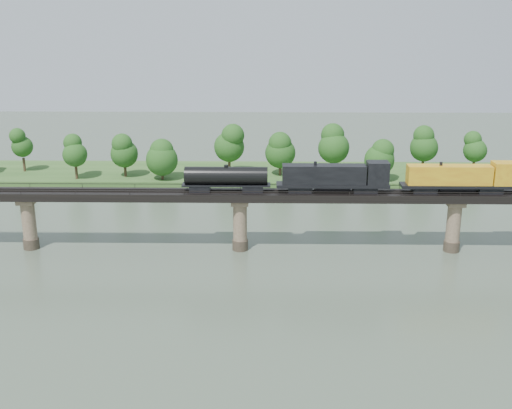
{
  "coord_description": "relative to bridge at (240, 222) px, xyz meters",
  "views": [
    {
      "loc": [
        4.99,
        -84.18,
        43.91
      ],
      "look_at": [
        3.01,
        30.0,
        9.0
      ],
      "focal_mm": 45.0,
      "sensor_mm": 36.0,
      "label": 1
    }
  ],
  "objects": [
    {
      "name": "ground",
      "position": [
        0.0,
        -30.0,
        -5.46
      ],
      "size": [
        400.0,
        400.0,
        0.0
      ],
      "primitive_type": "plane",
      "color": "#3C4B3B",
      "rests_on": "ground"
    },
    {
      "name": "far_bank",
      "position": [
        0.0,
        55.0,
        -4.66
      ],
      "size": [
        300.0,
        24.0,
        1.6
      ],
      "primitive_type": "cube",
      "color": "#2E5421",
      "rests_on": "ground"
    },
    {
      "name": "bridge",
      "position": [
        0.0,
        0.0,
        0.0
      ],
      "size": [
        236.0,
        30.0,
        11.5
      ],
      "color": "#473A2D",
      "rests_on": "ground"
    },
    {
      "name": "bridge_superstructure",
      "position": [
        0.0,
        0.0,
        6.33
      ],
      "size": [
        220.0,
        4.9,
        0.75
      ],
      "color": "black",
      "rests_on": "bridge"
    },
    {
      "name": "far_treeline",
      "position": [
        -8.21,
        50.52,
        3.37
      ],
      "size": [
        289.06,
        17.54,
        13.6
      ],
      "color": "#382619",
      "rests_on": "far_bank"
    },
    {
      "name": "freight_train",
      "position": [
        32.54,
        -0.0,
        8.8
      ],
      "size": [
        83.83,
        3.27,
        5.77
      ],
      "color": "black",
      "rests_on": "bridge"
    }
  ]
}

